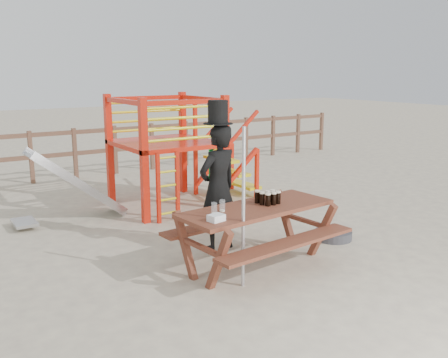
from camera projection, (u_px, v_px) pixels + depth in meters
The scene contains 10 objects.
ground at pixel (279, 269), 6.50m from camera, with size 60.00×60.00×0.00m, color beige.
back_fence at pixel (95, 146), 12.07m from camera, with size 15.09×0.09×1.20m.
playground_fort at pixel (163, 150), 9.27m from camera, with size 4.71×1.84×2.10m.
picnic_table at pixel (257, 229), 6.49m from camera, with size 2.22×1.63×0.81m.
man_with_hat at pixel (218, 185), 7.02m from camera, with size 0.73×0.56×2.14m.
metal_pole at pixel (243, 209), 5.78m from camera, with size 0.04×0.04×1.92m, color #B2B2B7.
parasol_base at pixel (333, 235), 7.63m from camera, with size 0.56×0.56×0.24m.
paper_bag at pixel (216, 218), 5.80m from camera, with size 0.18×0.14×0.08m, color white.
stout_pints at pixel (268, 198), 6.54m from camera, with size 0.28×0.27×0.17m.
empty_glasses at pixel (218, 208), 6.13m from camera, with size 0.22×0.12×0.15m.
Camera 1 is at (-3.94, -4.71, 2.53)m, focal length 40.00 mm.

